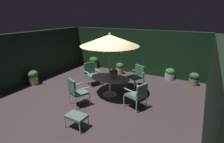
% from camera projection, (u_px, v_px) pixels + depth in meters
% --- Properties ---
extents(ground_plane, '(8.13, 7.43, 0.02)m').
position_uv_depth(ground_plane, '(101.00, 95.00, 7.34)').
color(ground_plane, '#403335').
extents(hedge_backdrop_rear, '(8.13, 0.30, 2.38)m').
position_uv_depth(hedge_backdrop_rear, '(134.00, 51.00, 9.96)').
color(hedge_backdrop_rear, black).
rests_on(hedge_backdrop_rear, ground_plane).
extents(hedge_backdrop_left, '(0.30, 7.43, 2.38)m').
position_uv_depth(hedge_backdrop_left, '(32.00, 57.00, 8.72)').
color(hedge_backdrop_left, black).
rests_on(hedge_backdrop_left, ground_plane).
extents(hedge_backdrop_right, '(0.30, 7.43, 2.38)m').
position_uv_depth(hedge_backdrop_right, '(215.00, 86.00, 5.22)').
color(hedge_backdrop_right, black).
rests_on(hedge_backdrop_right, ground_plane).
extents(patio_dining_table, '(1.68, 1.12, 0.74)m').
position_uv_depth(patio_dining_table, '(110.00, 81.00, 7.20)').
color(patio_dining_table, silver).
rests_on(patio_dining_table, ground_plane).
extents(patio_umbrella, '(2.24, 2.24, 2.52)m').
position_uv_depth(patio_umbrella, '(110.00, 40.00, 6.70)').
color(patio_umbrella, silver).
rests_on(patio_umbrella, ground_plane).
extents(centerpiece_planter, '(0.30, 0.30, 0.40)m').
position_uv_depth(centerpiece_planter, '(114.00, 73.00, 7.01)').
color(centerpiece_planter, tan).
rests_on(centerpiece_planter, patio_dining_table).
extents(patio_chair_north, '(0.78, 0.79, 0.98)m').
position_uv_depth(patio_chair_north, '(137.00, 75.00, 8.03)').
color(patio_chair_north, beige).
rests_on(patio_chair_north, ground_plane).
extents(patio_chair_northeast, '(0.77, 0.78, 1.02)m').
position_uv_depth(patio_chair_northeast, '(91.00, 72.00, 8.35)').
color(patio_chair_northeast, silver).
rests_on(patio_chair_northeast, ground_plane).
extents(patio_chair_east, '(0.74, 0.76, 1.04)m').
position_uv_depth(patio_chair_east, '(76.00, 90.00, 6.34)').
color(patio_chair_east, silver).
rests_on(patio_chair_east, ground_plane).
extents(patio_chair_southeast, '(0.78, 0.74, 0.95)m').
position_uv_depth(patio_chair_southeast, '(138.00, 94.00, 6.16)').
color(patio_chair_southeast, beige).
rests_on(patio_chair_southeast, ground_plane).
extents(ottoman_footrest, '(0.61, 0.43, 0.41)m').
position_uv_depth(ottoman_footrest, '(76.00, 117.00, 5.16)').
color(ottoman_footrest, silver).
rests_on(ottoman_footrest, ground_plane).
extents(potted_plant_left_near, '(0.53, 0.53, 0.66)m').
position_uv_depth(potted_plant_left_near, '(94.00, 62.00, 10.98)').
color(potted_plant_left_near, tan).
rests_on(potted_plant_left_near, ground_plane).
extents(potted_plant_back_right, '(0.48, 0.48, 0.57)m').
position_uv_depth(potted_plant_back_right, '(170.00, 74.00, 9.03)').
color(potted_plant_back_right, silver).
rests_on(potted_plant_back_right, ground_plane).
extents(potted_plant_right_far, '(0.48, 0.48, 0.68)m').
position_uv_depth(potted_plant_right_far, '(33.00, 77.00, 8.36)').
color(potted_plant_right_far, tan).
rests_on(potted_plant_right_far, ground_plane).
extents(potted_plant_front_corner, '(0.41, 0.41, 0.60)m').
position_uv_depth(potted_plant_front_corner, '(120.00, 68.00, 9.90)').
color(potted_plant_front_corner, tan).
rests_on(potted_plant_front_corner, ground_plane).
extents(potted_plant_back_center, '(0.44, 0.44, 0.60)m').
position_uv_depth(potted_plant_back_center, '(194.00, 79.00, 8.29)').
color(potted_plant_back_center, '#7E7053').
rests_on(potted_plant_back_center, ground_plane).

